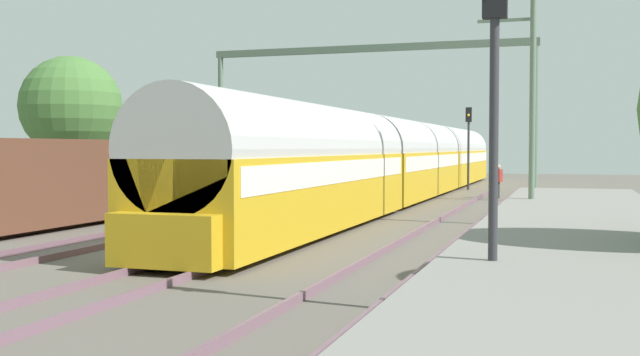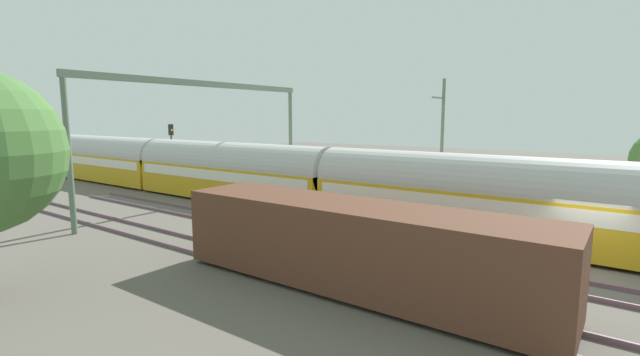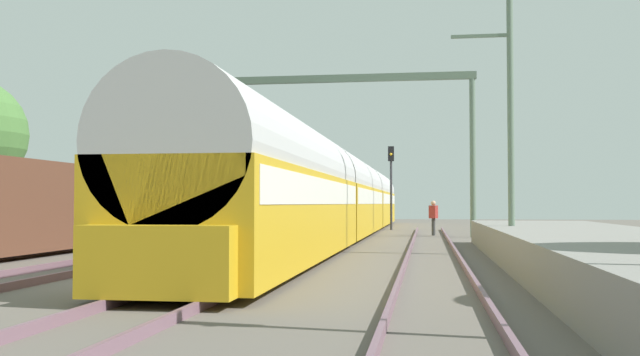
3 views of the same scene
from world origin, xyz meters
name	(u,v)px [view 2 (image 2 of 3)]	position (x,y,z in m)	size (l,w,h in m)	color
ground	(584,272)	(0.00, 0.00, 0.00)	(120.00, 120.00, 0.00)	#5F5851
track_far_west	(559,340)	(-6.31, 0.00, 0.08)	(1.52, 60.00, 0.16)	#70515F
track_west	(578,288)	(-2.10, 0.00, 0.08)	(1.51, 60.00, 0.16)	#70515F
track_east	(589,255)	(2.10, 0.00, 0.08)	(1.51, 60.00, 0.16)	#70515F
track_far_east	(597,233)	(6.31, 0.00, 0.08)	(1.52, 60.00, 0.16)	#70515F
platform	(562,208)	(10.13, 2.00, 0.45)	(4.40, 28.00, 0.90)	gray
passenger_train	(230,172)	(2.10, 20.93, 1.97)	(2.93, 49.20, 3.82)	gold
freight_car	(355,246)	(-6.31, 6.04, 1.47)	(2.80, 13.00, 2.70)	#563323
person_crossing	(260,177)	(6.47, 22.34, 1.03)	(0.46, 0.44, 1.73)	#383838
railway_signal_far	(172,146)	(4.02, 29.90, 3.24)	(0.36, 0.30, 5.06)	#2D2D33
catenary_gantry	(205,112)	(0.00, 20.76, 5.93)	(17.03, 0.28, 7.86)	#586E5C
catenary_pole_east_mid	(442,141)	(8.67, 8.77, 4.15)	(1.90, 0.20, 8.00)	#586E5C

